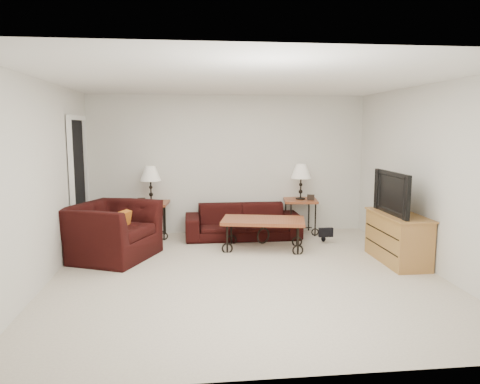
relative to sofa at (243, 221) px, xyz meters
name	(u,v)px	position (x,y,z in m)	size (l,w,h in m)	color
ground	(246,275)	(-0.20, -2.02, -0.29)	(5.00, 5.00, 0.00)	beige
wall_back	(229,165)	(-0.20, 0.48, 0.96)	(5.00, 0.02, 2.50)	silver
wall_front	(289,219)	(-0.20, -4.52, 0.96)	(5.00, 0.02, 2.50)	silver
wall_left	(42,183)	(-2.70, -2.02, 0.96)	(0.02, 5.00, 2.50)	silver
wall_right	(431,178)	(2.30, -2.02, 0.96)	(0.02, 5.00, 2.50)	silver
ceiling	(246,80)	(-0.20, -2.02, 2.21)	(5.00, 5.00, 0.00)	white
doorway	(78,185)	(-2.67, -0.37, 0.73)	(0.08, 0.94, 2.04)	black
sofa	(243,221)	(0.00, 0.00, 0.00)	(1.99, 0.78, 0.58)	black
side_table_left	(152,220)	(-1.58, 0.18, 0.02)	(0.58, 0.58, 0.63)	brown
side_table_right	(300,216)	(1.07, 0.18, 0.03)	(0.58, 0.58, 0.64)	brown
lamp_left	(151,184)	(-1.58, 0.18, 0.65)	(0.36, 0.36, 0.63)	black
lamp_right	(301,182)	(1.07, 0.18, 0.66)	(0.36, 0.36, 0.64)	black
photo_frame_left	(142,201)	(-1.73, 0.03, 0.39)	(0.13, 0.02, 0.11)	black
photo_frame_right	(311,197)	(1.22, 0.03, 0.40)	(0.13, 0.02, 0.11)	black
coffee_table	(263,234)	(0.23, -0.78, -0.05)	(1.29, 0.70, 0.48)	brown
armchair	(112,231)	(-2.07, -1.03, 0.11)	(1.24, 1.09, 0.81)	black
throw_pillow	(121,224)	(-1.92, -1.08, 0.23)	(0.37, 0.10, 0.37)	#B56217
tv_stand	(397,238)	(2.03, -1.69, 0.06)	(0.49, 1.17, 0.70)	#A0653B
television	(398,193)	(2.01, -1.69, 0.71)	(1.05, 0.14, 0.60)	black
backpack	(324,228)	(1.33, -0.45, -0.06)	(0.36, 0.28, 0.47)	black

